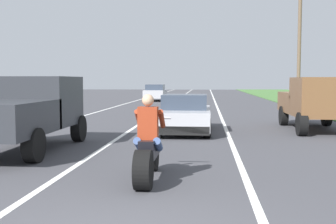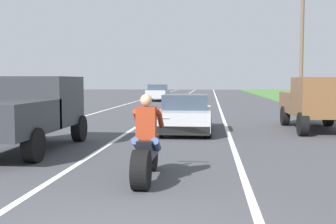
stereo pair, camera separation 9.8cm
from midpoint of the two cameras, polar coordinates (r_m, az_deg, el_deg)
lane_stripe_left_solid at (r=25.15m, az=-9.21°, el=0.04°), size 0.14×120.00×0.01m
lane_stripe_right_solid at (r=24.31m, az=7.41°, el=-0.09°), size 0.14×120.00×0.01m
lane_stripe_centre_dashed at (r=24.47m, az=-1.04°, el=-0.02°), size 0.14×120.00×0.01m
motorcycle_with_rider at (r=7.72m, az=-2.61°, el=-5.20°), size 0.70×2.21×1.62m
sports_car_silver at (r=15.11m, az=2.64°, el=-0.37°), size 1.84×4.30×1.37m
pickup_truck_left_lane_dark_grey at (r=11.73m, az=-18.51°, el=0.39°), size 2.02×4.80×1.98m
pickup_truck_right_shoulder_brown at (r=16.56m, az=19.85°, el=1.45°), size 2.02×4.80×1.98m
utility_pole_roadside at (r=29.74m, az=17.91°, el=8.65°), size 0.24×0.24×8.41m
distant_car_far_ahead at (r=37.77m, az=-1.31°, el=2.69°), size 1.80×4.00×1.50m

